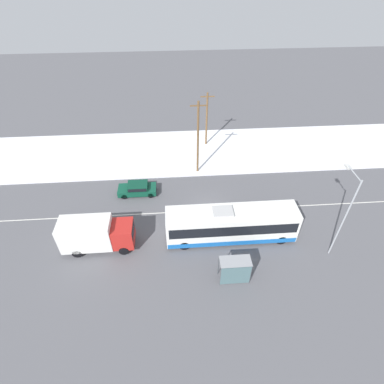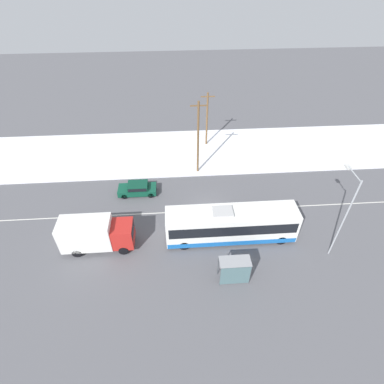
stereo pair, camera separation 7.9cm
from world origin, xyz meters
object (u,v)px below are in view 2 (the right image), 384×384
pedestrian_at_stop (236,262)px  utility_pole_roadside (198,138)px  utility_pole_snowlot (207,119)px  box_truck (95,234)px  bus_shelter (235,269)px  streetlamp (345,209)px  sedan_car (138,188)px  city_bus (231,224)px

pedestrian_at_stop → utility_pole_roadside: size_ratio=0.20×
utility_pole_snowlot → box_truck: bearing=-124.4°
bus_shelter → streetlamp: streetlamp is taller
pedestrian_at_stop → utility_pole_roadside: 15.19m
bus_shelter → utility_pole_roadside: bearing=96.1°
box_truck → sedan_car: size_ratio=1.54×
box_truck → utility_pole_roadside: bearing=47.4°
city_bus → streetlamp: streetlamp is taller
sedan_car → streetlamp: 20.77m
streetlamp → city_bus: bearing=166.1°
city_bus → box_truck: city_bus is taller
city_bus → box_truck: 12.43m
city_bus → pedestrian_at_stop: city_bus is taller
city_bus → utility_pole_roadside: size_ratio=1.33×
streetlamp → utility_pole_snowlot: 21.46m
city_bus → streetlamp: bearing=-13.9°
sedan_car → utility_pole_snowlot: 13.69m
bus_shelter → utility_pole_snowlot: bearing=89.9°
box_truck → pedestrian_at_stop: 12.76m
sedan_car → utility_pole_roadside: (7.07, 3.68, 4.01)m
streetlamp → utility_pole_roadside: size_ratio=0.93×
utility_pole_snowlot → pedestrian_at_stop: bearing=-89.2°
bus_shelter → utility_pole_roadside: (-1.68, 15.73, 3.08)m
box_truck → utility_pole_roadside: 15.42m
pedestrian_at_stop → utility_pole_snowlot: size_ratio=0.25×
streetlamp → utility_pole_roadside: 17.01m
sedan_car → utility_pole_roadside: utility_pole_roadside is taller
city_bus → pedestrian_at_stop: size_ratio=6.60×
sedan_car → utility_pole_roadside: 8.92m
box_truck → sedan_car: bearing=67.1°
bus_shelter → utility_pole_roadside: 16.12m
sedan_car → utility_pole_snowlot: bearing=-131.4°
streetlamp → utility_pole_snowlot: size_ratio=1.14×
streetlamp → utility_pole_snowlot: streetlamp is taller
streetlamp → bus_shelter: bearing=-163.7°
box_truck → bus_shelter: bearing=-21.0°
city_bus → utility_pole_roadside: utility_pole_roadside is taller
sedan_car → pedestrian_at_stop: bearing=129.8°
utility_pole_roadside → utility_pole_snowlot: 6.61m
city_bus → sedan_car: city_bus is taller
box_truck → sedan_car: (3.16, 7.47, -1.04)m
utility_pole_roadside → utility_pole_snowlot: bearing=74.6°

